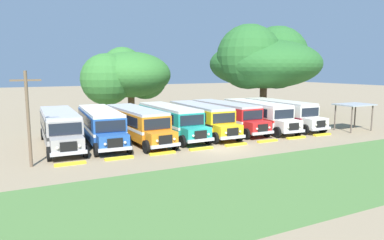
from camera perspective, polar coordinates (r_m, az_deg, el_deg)
ground_plane at (r=28.06m, az=4.69°, el=-4.58°), size 220.00×220.00×0.00m
foreground_grass_strip at (r=21.51m, az=16.78°, el=-8.92°), size 80.00×9.98×0.01m
parked_bus_slot_0 at (r=30.55m, az=-20.67°, el=-1.01°), size 2.87×10.86×2.82m
parked_bus_slot_1 at (r=30.81m, az=-14.61°, el=-0.66°), size 3.11×10.90×2.82m
parked_bus_slot_2 at (r=31.07m, az=-8.94°, el=-0.42°), size 3.20×10.91×2.82m
parked_bus_slot_3 at (r=32.78m, az=-3.59°, el=0.12°), size 2.96×10.88×2.82m
parked_bus_slot_4 at (r=34.06m, az=1.43°, el=0.45°), size 2.78×10.85×2.82m
parked_bus_slot_5 at (r=36.03m, az=5.53°, el=0.84°), size 3.07×10.89×2.82m
parked_bus_slot_6 at (r=37.39m, az=10.56°, el=1.01°), size 3.06×10.89×2.82m
parked_bus_slot_7 at (r=39.37m, az=14.16°, el=1.26°), size 2.71×10.84×2.82m
curb_wheelstop_0 at (r=24.52m, az=-19.17°, el=-6.73°), size 2.00×0.36×0.15m
curb_wheelstop_1 at (r=25.13m, az=-11.76°, el=-6.08°), size 2.00×0.36×0.15m
curb_wheelstop_2 at (r=26.12m, az=-4.83°, el=-5.38°), size 2.00×0.36×0.15m
curb_wheelstop_3 at (r=27.47m, az=1.50°, el=-4.67°), size 2.00×0.36×0.15m
curb_wheelstop_4 at (r=29.12m, az=7.16°, el=-3.98°), size 2.00×0.36×0.15m
curb_wheelstop_5 at (r=31.02m, az=12.16°, el=-3.34°), size 2.00×0.36×0.15m
curb_wheelstop_6 at (r=33.14m, az=16.55°, el=-2.76°), size 2.00×0.36×0.15m
curb_wheelstop_7 at (r=35.43m, az=20.39°, el=-2.24°), size 2.00×0.36×0.15m
broad_shade_tree at (r=45.03m, az=-10.48°, el=7.21°), size 11.38×11.01×9.12m
secondary_tree at (r=49.24m, az=11.18°, el=9.51°), size 15.03×16.18×12.20m
utility_pole at (r=24.42m, az=-25.10°, el=0.61°), size 1.80×0.20×6.14m
waiting_shelter at (r=39.23m, az=24.86°, el=2.00°), size 3.60×2.60×2.72m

